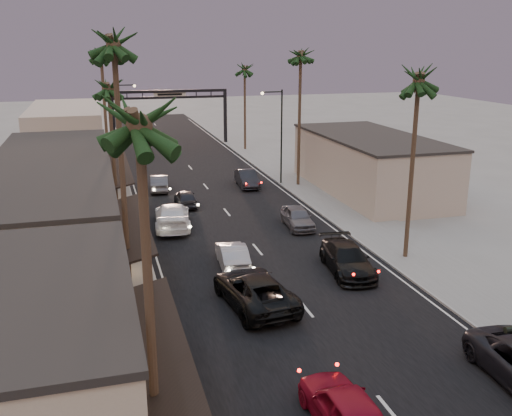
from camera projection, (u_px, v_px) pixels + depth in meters
ground at (219, 203)px, 48.67m from camera, size 200.00×200.00×0.00m
road at (208, 189)px, 53.29m from camera, size 14.00×120.00×0.02m
sidewalk_left at (101, 178)px, 57.27m from camera, size 5.00×92.00×0.12m
sidewalk_right at (281, 168)px, 62.23m from camera, size 5.00×92.00×0.12m
storefront_near at (9, 371)px, 18.62m from camera, size 8.00×12.00×5.50m
storefront_mid at (42, 237)px, 31.57m from camera, size 8.00×14.00×5.50m
storefront_far at (57, 178)px, 46.44m from camera, size 8.00×16.00×5.00m
storefront_dist at (67, 132)px, 67.57m from camera, size 8.00×20.00×6.00m
building_right at (370, 165)px, 51.63m from camera, size 8.00×18.00×5.00m
arch at (170, 103)px, 74.88m from camera, size 15.20×0.40×7.27m
streetlight_right at (279, 129)px, 53.62m from camera, size 2.13×0.30×9.00m
streetlight_left at (121, 118)px, 62.04m from camera, size 2.13×0.30×9.00m
palm_la at (138, 109)px, 14.59m from camera, size 3.20×3.20×13.20m
palm_lb at (113, 36)px, 26.07m from camera, size 3.20×3.20×15.20m
palm_lc at (108, 82)px, 39.83m from camera, size 3.20×3.20×12.20m
palm_ld at (101, 51)px, 56.86m from camera, size 3.20×3.20×14.20m
palm_ra at (419, 73)px, 32.95m from camera, size 3.20×3.20×13.20m
palm_rb at (301, 51)px, 51.17m from camera, size 3.20×3.20×14.20m
palm_rc at (245, 66)px, 70.21m from camera, size 3.20×3.20×12.20m
palm_far at (100, 56)px, 78.48m from camera, size 3.20×3.20×13.20m
oncoming_red at (346, 409)px, 19.74m from camera, size 2.11×5.08×1.72m
oncoming_pickup at (254, 290)px, 29.31m from camera, size 3.64×6.65×1.77m
oncoming_silver at (232, 255)px, 34.47m from camera, size 1.96×4.66×1.50m
oncoming_white at (172, 216)px, 41.85m from camera, size 3.19×6.41×1.79m
oncoming_dgrey at (186, 198)px, 47.47m from camera, size 1.70×4.09×1.39m
oncoming_grey_far at (159, 183)px, 52.49m from camera, size 1.96×4.56×1.46m
curbside_black at (347, 259)px, 33.64m from camera, size 3.00×5.93×1.65m
curbside_grey at (298, 217)px, 41.96m from camera, size 2.13×4.62×1.53m
curbside_far at (247, 178)px, 53.98m from camera, size 1.96×4.86×1.57m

